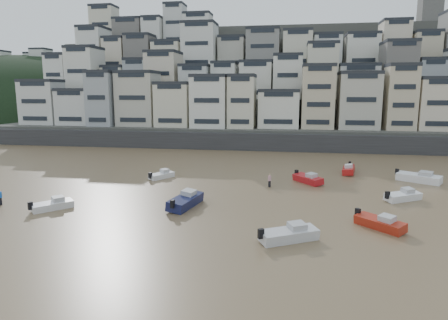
% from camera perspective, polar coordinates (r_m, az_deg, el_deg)
% --- Properties ---
extents(sea_strip, '(340.00, 340.00, 0.00)m').
position_cam_1_polar(sea_strip, '(204.10, -28.07, 5.42)').
color(sea_strip, '#4F6071').
rests_on(sea_strip, ground).
extents(harbor_wall, '(140.00, 3.00, 3.50)m').
position_cam_1_polar(harbor_wall, '(82.26, 6.57, 2.59)').
color(harbor_wall, '#38383A').
rests_on(harbor_wall, ground).
extents(hillside, '(141.04, 66.00, 50.00)m').
position_cam_1_polar(hillside, '(121.31, 9.99, 10.22)').
color(hillside, '#4C4C47').
rests_on(hillside, ground).
extents(headland, '(216.00, 135.00, 53.33)m').
position_cam_1_polar(headland, '(187.15, -26.27, 5.25)').
color(headland, black).
rests_on(headland, ground).
extents(boat_e, '(4.48, 5.14, 1.41)m').
position_cam_1_polar(boat_e, '(54.57, 11.89, -2.49)').
color(boat_e, '#AF151A').
rests_on(boat_e, ground).
extents(boat_j, '(4.02, 4.35, 1.22)m').
position_cam_1_polar(boat_j, '(45.40, -23.32, -5.79)').
color(boat_j, white).
rests_on(boat_j, ground).
extents(boat_a, '(5.59, 4.28, 1.48)m').
position_cam_1_polar(boat_a, '(33.81, 9.27, -10.18)').
color(boat_a, silver).
rests_on(boat_a, ground).
extents(boat_c, '(3.15, 6.45, 1.69)m').
position_cam_1_polar(boat_c, '(42.86, -5.53, -5.58)').
color(boat_c, '#151A43').
rests_on(boat_c, ground).
extents(boat_g, '(6.20, 4.92, 1.66)m').
position_cam_1_polar(boat_g, '(59.88, 26.07, -2.08)').
color(boat_g, white).
rests_on(boat_g, ground).
extents(boat_b, '(4.68, 4.66, 1.36)m').
position_cam_1_polar(boat_b, '(38.84, 21.37, -8.16)').
color(boat_b, '#9E2313').
rests_on(boat_b, ground).
extents(boat_d, '(4.97, 3.92, 1.33)m').
position_cam_1_polar(boat_d, '(49.32, 24.21, -4.57)').
color(boat_d, white).
rests_on(boat_d, ground).
extents(boat_f, '(3.37, 4.37, 1.16)m').
position_cam_1_polar(boat_f, '(56.78, -8.91, -2.04)').
color(boat_f, white).
rests_on(boat_f, ground).
extents(boat_i, '(2.69, 5.52, 1.44)m').
position_cam_1_polar(boat_i, '(62.38, 17.39, -1.16)').
color(boat_i, '#AF1615').
rests_on(boat_i, ground).
extents(person_blue, '(0.44, 0.44, 1.74)m').
position_cam_1_polar(person_blue, '(49.59, -29.36, -4.66)').
color(person_blue, blue).
rests_on(person_blue, ground).
extents(person_pink, '(0.44, 0.44, 1.74)m').
position_cam_1_polar(person_pink, '(51.45, 6.52, -2.91)').
color(person_pink, '#C18895').
rests_on(person_pink, ground).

